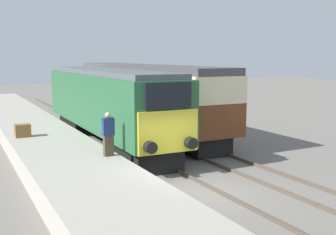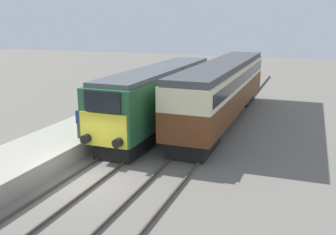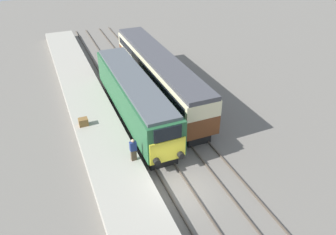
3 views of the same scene
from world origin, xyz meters
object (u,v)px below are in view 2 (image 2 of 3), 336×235
at_px(locomotive, 160,95).
at_px(person_on_platform, 81,123).
at_px(passenger_carriage, 224,86).
at_px(luggage_crate, 98,107).

xyz_separation_m(locomotive, person_on_platform, (-1.98, -5.93, -0.50)).
bearing_deg(passenger_carriage, luggage_crate, -155.06).
height_order(locomotive, passenger_carriage, passenger_carriage).
bearing_deg(locomotive, passenger_carriage, 42.66).
height_order(locomotive, person_on_platform, locomotive).
bearing_deg(locomotive, luggage_crate, -173.94).
xyz_separation_m(locomotive, passenger_carriage, (3.40, 3.13, 0.27)).
bearing_deg(luggage_crate, locomotive, 6.06).
xyz_separation_m(person_on_platform, luggage_crate, (-2.34, 5.47, -0.53)).
distance_m(passenger_carriage, luggage_crate, 8.62).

